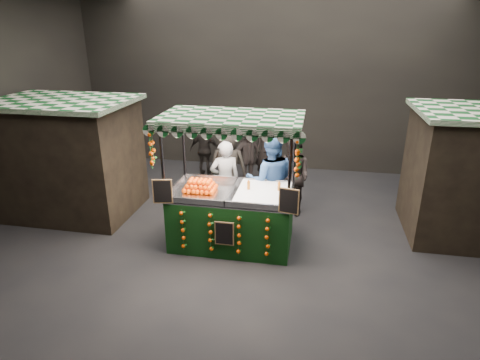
# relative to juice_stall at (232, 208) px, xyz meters

# --- Properties ---
(ground) EXTENTS (12.00, 12.00, 0.00)m
(ground) POSITION_rel_juice_stall_xyz_m (0.47, -0.13, -0.80)
(ground) COLOR black
(ground) RESTS_ON ground
(market_hall) EXTENTS (12.10, 10.10, 5.05)m
(market_hall) POSITION_rel_juice_stall_xyz_m (0.47, -0.13, 2.58)
(market_hall) COLOR black
(market_hall) RESTS_ON ground
(neighbour_stall_left) EXTENTS (3.00, 2.20, 2.60)m
(neighbour_stall_left) POSITION_rel_juice_stall_xyz_m (-3.93, 0.87, 0.50)
(neighbour_stall_left) COLOR black
(neighbour_stall_left) RESTS_ON ground
(juice_stall) EXTENTS (2.67, 1.57, 2.59)m
(juice_stall) POSITION_rel_juice_stall_xyz_m (0.00, 0.00, 0.00)
(juice_stall) COLOR black
(juice_stall) RESTS_ON ground
(vendor_grey) EXTENTS (0.77, 0.65, 1.80)m
(vendor_grey) POSITION_rel_juice_stall_xyz_m (-0.39, 1.12, 0.10)
(vendor_grey) COLOR gray
(vendor_grey) RESTS_ON ground
(vendor_blue) EXTENTS (1.15, 0.97, 2.10)m
(vendor_blue) POSITION_rel_juice_stall_xyz_m (0.63, 0.89, 0.25)
(vendor_blue) COLOR #294B84
(vendor_blue) RESTS_ON ground
(shopper_0) EXTENTS (0.68, 0.49, 1.72)m
(shopper_0) POSITION_rel_juice_stall_xyz_m (0.22, 3.44, 0.06)
(shopper_0) COLOR black
(shopper_0) RESTS_ON ground
(shopper_1) EXTENTS (1.11, 1.09, 1.81)m
(shopper_1) POSITION_rel_juice_stall_xyz_m (1.04, 1.67, 0.10)
(shopper_1) COLOR black
(shopper_1) RESTS_ON ground
(shopper_2) EXTENTS (0.91, 0.43, 1.51)m
(shopper_2) POSITION_rel_juice_stall_xyz_m (-1.58, 3.76, -0.05)
(shopper_2) COLOR black
(shopper_2) RESTS_ON ground
(shopper_3) EXTENTS (1.29, 1.24, 1.76)m
(shopper_3) POSITION_rel_juice_stall_xyz_m (-0.21, 3.19, 0.08)
(shopper_3) COLOR #282221
(shopper_3) RESTS_ON ground
(shopper_4) EXTENTS (0.94, 0.68, 1.80)m
(shopper_4) POSITION_rel_juice_stall_xyz_m (-0.54, 2.12, 0.10)
(shopper_4) COLOR #2E2925
(shopper_4) RESTS_ON ground
(shopper_5) EXTENTS (1.29, 1.62, 1.73)m
(shopper_5) POSITION_rel_juice_stall_xyz_m (4.97, 2.69, 0.06)
(shopper_5) COLOR #2C2523
(shopper_5) RESTS_ON ground
(shopper_6) EXTENTS (0.38, 0.56, 1.52)m
(shopper_6) POSITION_rel_juice_stall_xyz_m (-1.02, 3.40, -0.04)
(shopper_6) COLOR #282321
(shopper_6) RESTS_ON ground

